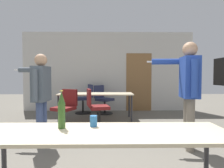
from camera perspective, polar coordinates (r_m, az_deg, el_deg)
The scene contains 11 objects.
back_wall at distance 7.16m, azimuth -0.91°, elevation 3.47°, with size 6.04×0.12×2.80m.
conference_table_near at distance 1.88m, azimuth -1.90°, elevation -15.26°, with size 2.26×0.69×0.75m.
conference_table_far at distance 5.74m, azimuth -4.65°, elevation -3.29°, with size 2.10×0.77×0.75m.
person_far_watching at distance 3.60m, azimuth 21.01°, elevation -0.17°, with size 0.80×0.71×1.82m.
person_left_plaid at distance 3.80m, azimuth -19.75°, elevation -1.63°, with size 0.74×0.63×1.64m.
office_chair_far_left at distance 4.99m, azimuth -4.50°, elevation -7.07°, with size 0.61×0.55×0.93m.
office_chair_side_rolled at distance 6.62m, azimuth -2.57°, elevation -4.70°, with size 0.69×0.68×0.93m.
office_chair_far_right at distance 5.15m, azimuth -13.16°, elevation -7.01°, with size 0.62×0.66×0.91m.
office_chair_near_pushed at distance 6.74m, azimuth -7.69°, elevation -4.44°, with size 0.65×0.61×0.96m.
beer_bottle at distance 1.98m, azimuth -14.20°, elevation -7.36°, with size 0.07×0.07×0.36m.
drink_cup at distance 2.02m, azimuth -5.30°, elevation -10.51°, with size 0.07×0.07×0.11m.
Camera 1 is at (0.04, -1.50, 1.26)m, focal length 32.00 mm.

